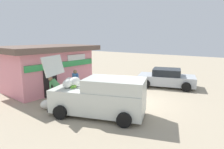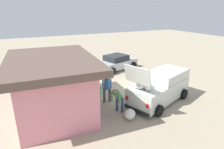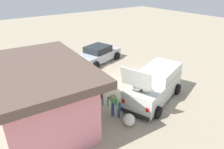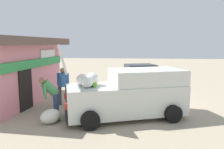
# 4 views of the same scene
# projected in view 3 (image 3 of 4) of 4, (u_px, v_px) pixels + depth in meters

# --- Properties ---
(ground_plane) EXTENTS (60.00, 60.00, 0.00)m
(ground_plane) POSITION_uv_depth(u_px,v_px,m) (127.00, 82.00, 14.07)
(ground_plane) COLOR tan
(storefront_bar) EXTENTS (6.45, 4.70, 3.01)m
(storefront_bar) POSITION_uv_depth(u_px,v_px,m) (40.00, 95.00, 9.41)
(storefront_bar) COLOR pink
(storefront_bar) RESTS_ON ground_plane
(delivery_van) EXTENTS (3.11, 4.82, 2.71)m
(delivery_van) POSITION_uv_depth(u_px,v_px,m) (155.00, 85.00, 11.72)
(delivery_van) COLOR silver
(delivery_van) RESTS_ON ground_plane
(parked_sedan) EXTENTS (3.06, 4.35, 1.33)m
(parked_sedan) POSITION_uv_depth(u_px,v_px,m) (98.00, 54.00, 17.27)
(parked_sedan) COLOR #B2B7BC
(parked_sedan) RESTS_ON ground_plane
(vendor_standing) EXTENTS (0.37, 0.57, 1.68)m
(vendor_standing) POSITION_uv_depth(u_px,v_px,m) (99.00, 90.00, 11.06)
(vendor_standing) COLOR #4C4C51
(vendor_standing) RESTS_ON ground_plane
(customer_bending) EXTENTS (0.67, 0.74, 1.49)m
(customer_bending) POSITION_uv_depth(u_px,v_px,m) (114.00, 103.00, 10.05)
(customer_bending) COLOR navy
(customer_bending) RESTS_ON ground_plane
(unloaded_banana_pile) EXTENTS (0.94, 0.89, 0.49)m
(unloaded_banana_pile) POSITION_uv_depth(u_px,v_px,m) (129.00, 120.00, 9.91)
(unloaded_banana_pile) COLOR silver
(unloaded_banana_pile) RESTS_ON ground_plane
(paint_bucket) EXTENTS (0.28, 0.28, 0.41)m
(paint_bucket) POSITION_uv_depth(u_px,v_px,m) (76.00, 84.00, 13.28)
(paint_bucket) COLOR #BF3F33
(paint_bucket) RESTS_ON ground_plane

